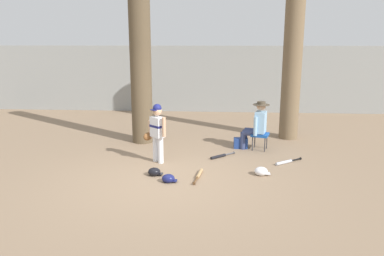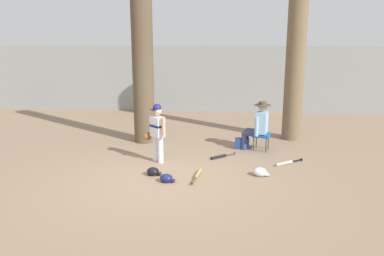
# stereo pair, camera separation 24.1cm
# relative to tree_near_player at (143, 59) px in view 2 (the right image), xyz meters

# --- Properties ---
(ground_plane) EXTENTS (60.00, 60.00, 0.00)m
(ground_plane) POSITION_rel_tree_near_player_xyz_m (0.95, -2.80, -2.17)
(ground_plane) COLOR #897056
(concrete_back_wall) EXTENTS (18.00, 0.36, 2.43)m
(concrete_back_wall) POSITION_rel_tree_near_player_xyz_m (0.95, 4.58, -0.95)
(concrete_back_wall) COLOR gray
(concrete_back_wall) RESTS_ON ground
(tree_near_player) EXTENTS (0.87, 0.87, 5.22)m
(tree_near_player) POSITION_rel_tree_near_player_xyz_m (0.00, 0.00, 0.00)
(tree_near_player) COLOR brown
(tree_near_player) RESTS_ON ground
(tree_behind_spectator) EXTENTS (0.72, 0.72, 5.89)m
(tree_behind_spectator) POSITION_rel_tree_near_player_xyz_m (3.92, 0.66, 0.43)
(tree_behind_spectator) COLOR brown
(tree_behind_spectator) RESTS_ON ground
(young_ballplayer) EXTENTS (0.58, 0.43, 1.31)m
(young_ballplayer) POSITION_rel_tree_near_player_xyz_m (0.66, -1.69, -1.42)
(young_ballplayer) COLOR white
(young_ballplayer) RESTS_ON ground
(folding_stool) EXTENTS (0.50, 0.50, 0.41)m
(folding_stool) POSITION_rel_tree_near_player_xyz_m (3.02, -0.55, -1.80)
(folding_stool) COLOR #194C9E
(folding_stool) RESTS_ON ground
(seated_spectator) EXTENTS (0.68, 0.53, 1.20)m
(seated_spectator) POSITION_rel_tree_near_player_xyz_m (2.92, -0.52, -1.53)
(seated_spectator) COLOR navy
(seated_spectator) RESTS_ON ground
(handbag_beside_stool) EXTENTS (0.34, 0.19, 0.26)m
(handbag_beside_stool) POSITION_rel_tree_near_player_xyz_m (2.56, -0.45, -2.04)
(handbag_beside_stool) COLOR navy
(handbag_beside_stool) RESTS_ON ground
(bat_black_composite) EXTENTS (0.58, 0.52, 0.07)m
(bat_black_composite) POSITION_rel_tree_near_player_xyz_m (2.05, -1.26, -2.13)
(bat_black_composite) COLOR black
(bat_black_composite) RESTS_ON ground
(bat_wood_tan) EXTENTS (0.17, 0.79, 0.07)m
(bat_wood_tan) POSITION_rel_tree_near_player_xyz_m (1.62, -2.53, -2.13)
(bat_wood_tan) COLOR tan
(bat_wood_tan) RESTS_ON ground
(bat_aluminum_silver) EXTENTS (0.65, 0.50, 0.07)m
(bat_aluminum_silver) POSITION_rel_tree_near_player_xyz_m (3.48, -1.59, -2.13)
(bat_aluminum_silver) COLOR #B7BCC6
(bat_aluminum_silver) RESTS_ON ground
(batting_helmet_white) EXTENTS (0.31, 0.24, 0.18)m
(batting_helmet_white) POSITION_rel_tree_near_player_xyz_m (2.87, -2.37, -2.09)
(batting_helmet_white) COLOR silver
(batting_helmet_white) RESTS_ON ground
(batting_helmet_black) EXTENTS (0.30, 0.23, 0.17)m
(batting_helmet_black) POSITION_rel_tree_near_player_xyz_m (0.73, -2.54, -2.09)
(batting_helmet_black) COLOR black
(batting_helmet_black) RESTS_ON ground
(batting_helmet_navy) EXTENTS (0.29, 0.22, 0.17)m
(batting_helmet_navy) POSITION_rel_tree_near_player_xyz_m (1.06, -2.89, -2.10)
(batting_helmet_navy) COLOR navy
(batting_helmet_navy) RESTS_ON ground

